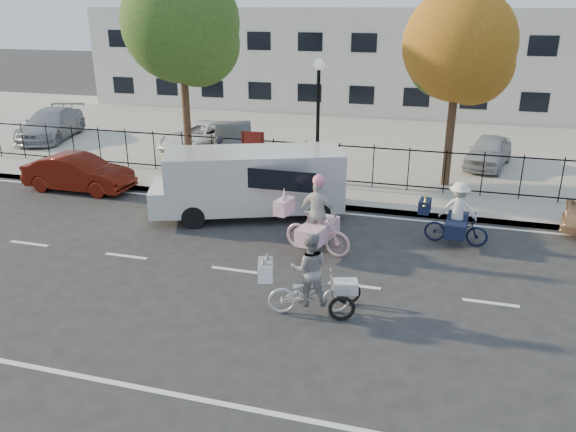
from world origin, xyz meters
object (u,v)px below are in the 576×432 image
(lamppost, at_px, (318,101))
(red_sedan, at_px, (79,173))
(unicorn_bike, at_px, (317,224))
(lot_car_b, at_px, (200,136))
(lot_car_c, at_px, (234,141))
(pedestrian, at_px, (219,157))
(lot_car_d, at_px, (488,151))
(white_van, at_px, (251,180))
(lot_car_a, at_px, (51,124))
(bull_bike, at_px, (456,219))
(zebra_trike, at_px, (310,283))

(lamppost, distance_m, red_sedan, 8.68)
(lamppost, distance_m, unicorn_bike, 5.82)
(unicorn_bike, distance_m, lot_car_b, 11.53)
(unicorn_bike, relative_size, lot_car_c, 0.51)
(pedestrian, xyz_separation_m, lot_car_d, (9.54, 4.34, -0.20))
(lamppost, relative_size, white_van, 0.69)
(lot_car_a, bearing_deg, red_sedan, -60.87)
(pedestrian, bearing_deg, lot_car_b, -94.48)
(white_van, height_order, pedestrian, white_van)
(bull_bike, bearing_deg, lamppost, 57.34)
(pedestrian, height_order, lot_car_c, pedestrian)
(lamppost, bearing_deg, red_sedan, -163.95)
(lamppost, bearing_deg, unicorn_bike, -77.10)
(pedestrian, bearing_deg, bull_bike, 118.93)
(red_sedan, height_order, lot_car_b, lot_car_b)
(lamppost, relative_size, pedestrian, 2.72)
(unicorn_bike, relative_size, pedestrian, 1.37)
(lot_car_b, height_order, lot_car_d, lot_car_d)
(lot_car_a, bearing_deg, lot_car_b, -15.08)
(bull_bike, xyz_separation_m, lot_car_b, (-10.78, 7.33, 0.05))
(pedestrian, bearing_deg, lot_car_d, 166.72)
(unicorn_bike, distance_m, bull_bike, 3.85)
(lamppost, relative_size, zebra_trike, 2.05)
(lot_car_d, bearing_deg, zebra_trike, -94.94)
(lamppost, distance_m, zebra_trike, 8.78)
(white_van, height_order, red_sedan, white_van)
(zebra_trike, relative_size, lot_car_b, 0.49)
(white_van, relative_size, lot_car_d, 1.78)
(lot_car_b, bearing_deg, bull_bike, -22.09)
(pedestrian, bearing_deg, unicorn_bike, 95.20)
(lot_car_d, bearing_deg, red_sedan, -141.23)
(zebra_trike, relative_size, pedestrian, 1.33)
(zebra_trike, height_order, lot_car_d, zebra_trike)
(red_sedan, height_order, lot_car_c, lot_car_c)
(white_van, bearing_deg, lot_car_a, 129.14)
(lamppost, height_order, lot_car_c, lamppost)
(zebra_trike, xyz_separation_m, unicorn_bike, (-0.56, 3.06, 0.09))
(bull_bike, bearing_deg, lot_car_d, -3.78)
(lot_car_b, bearing_deg, red_sedan, -95.37)
(unicorn_bike, bearing_deg, bull_bike, -51.89)
(red_sedan, bearing_deg, lot_car_a, 43.51)
(lamppost, relative_size, unicorn_bike, 1.99)
(lamppost, bearing_deg, lot_car_a, 164.37)
(bull_bike, distance_m, pedestrian, 9.08)
(zebra_trike, relative_size, red_sedan, 0.55)
(lot_car_d, bearing_deg, pedestrian, -142.31)
(white_van, height_order, lot_car_b, white_van)
(pedestrian, relative_size, lot_car_b, 0.37)
(lot_car_a, xyz_separation_m, lot_car_b, (7.70, -0.13, -0.09))
(white_van, bearing_deg, lot_car_b, 103.12)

